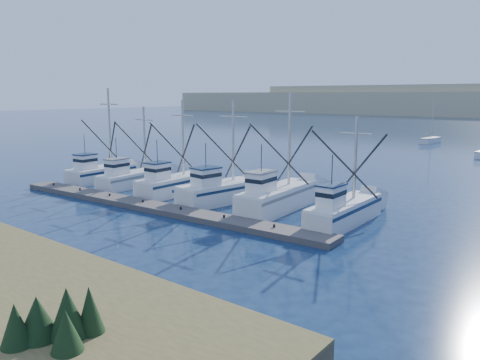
# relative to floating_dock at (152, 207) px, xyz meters

# --- Properties ---
(ground) EXTENTS (500.00, 500.00, 0.00)m
(ground) POSITION_rel_floating_dock_xyz_m (9.38, -6.78, -0.20)
(ground) COLOR #0D1F3D
(ground) RESTS_ON ground
(floating_dock) EXTENTS (30.65, 3.36, 0.41)m
(floating_dock) POSITION_rel_floating_dock_xyz_m (0.00, 0.00, 0.00)
(floating_dock) COLOR #55504C
(floating_dock) RESTS_ON ground
(trawler_fleet) EXTENTS (29.24, 8.85, 9.33)m
(trawler_fleet) POSITION_rel_floating_dock_xyz_m (0.50, 5.01, 0.77)
(trawler_fleet) COLOR white
(trawler_fleet) RESTS_ON ground
(sailboat_far) EXTENTS (2.28, 6.07, 8.10)m
(sailboat_far) POSITION_rel_floating_dock_xyz_m (1.53, 65.31, 0.29)
(sailboat_far) COLOR white
(sailboat_far) RESTS_ON ground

